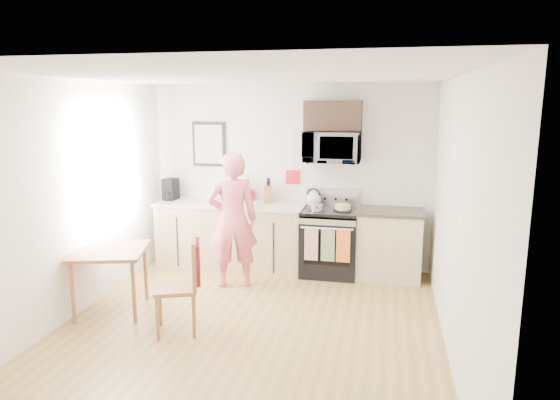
% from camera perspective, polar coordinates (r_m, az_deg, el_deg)
% --- Properties ---
extents(floor, '(4.60, 4.60, 0.00)m').
position_cam_1_polar(floor, '(5.40, -3.82, -14.80)').
color(floor, olive).
rests_on(floor, ground).
extents(back_wall, '(4.00, 0.04, 2.60)m').
position_cam_1_polar(back_wall, '(7.17, 1.09, 2.66)').
color(back_wall, white).
rests_on(back_wall, floor).
extents(front_wall, '(4.00, 0.04, 2.60)m').
position_cam_1_polar(front_wall, '(2.92, -16.84, -10.67)').
color(front_wall, white).
rests_on(front_wall, floor).
extents(left_wall, '(0.04, 4.60, 2.60)m').
position_cam_1_polar(left_wall, '(5.84, -23.22, -0.22)').
color(left_wall, white).
rests_on(left_wall, floor).
extents(right_wall, '(0.04, 4.60, 2.60)m').
position_cam_1_polar(right_wall, '(4.82, 19.48, -2.21)').
color(right_wall, white).
rests_on(right_wall, floor).
extents(ceiling, '(4.00, 4.60, 0.04)m').
position_cam_1_polar(ceiling, '(4.86, -4.23, 13.95)').
color(ceiling, silver).
rests_on(ceiling, back_wall).
extents(window, '(0.06, 1.40, 1.50)m').
position_cam_1_polar(window, '(6.44, -19.05, 3.32)').
color(window, white).
rests_on(window, left_wall).
extents(cabinet_left, '(2.10, 0.60, 0.90)m').
position_cam_1_polar(cabinet_left, '(7.26, -5.62, -4.15)').
color(cabinet_left, tan).
rests_on(cabinet_left, floor).
extents(countertop_left, '(2.14, 0.64, 0.04)m').
position_cam_1_polar(countertop_left, '(7.15, -5.70, -0.51)').
color(countertop_left, beige).
rests_on(countertop_left, cabinet_left).
extents(cabinet_right, '(0.84, 0.60, 0.90)m').
position_cam_1_polar(cabinet_right, '(6.93, 12.30, -5.10)').
color(cabinet_right, tan).
rests_on(cabinet_right, floor).
extents(countertop_right, '(0.88, 0.64, 0.04)m').
position_cam_1_polar(countertop_right, '(6.81, 12.47, -1.30)').
color(countertop_right, black).
rests_on(countertop_right, cabinet_right).
extents(range, '(0.76, 0.70, 1.16)m').
position_cam_1_polar(range, '(6.95, 5.67, -4.96)').
color(range, black).
rests_on(range, floor).
extents(microwave, '(0.76, 0.51, 0.42)m').
position_cam_1_polar(microwave, '(6.81, 5.98, 6.05)').
color(microwave, '#B8B8BD').
rests_on(microwave, back_wall).
extents(upper_cabinet, '(0.76, 0.35, 0.40)m').
position_cam_1_polar(upper_cabinet, '(6.83, 6.10, 9.59)').
color(upper_cabinet, black).
rests_on(upper_cabinet, back_wall).
extents(wall_art, '(0.50, 0.04, 0.65)m').
position_cam_1_polar(wall_art, '(7.42, -8.13, 6.34)').
color(wall_art, black).
rests_on(wall_art, back_wall).
extents(wall_trivet, '(0.20, 0.02, 0.20)m').
position_cam_1_polar(wall_trivet, '(7.15, 1.46, 2.63)').
color(wall_trivet, red).
rests_on(wall_trivet, back_wall).
extents(person, '(0.75, 0.62, 1.75)m').
position_cam_1_polar(person, '(6.40, -5.44, -2.29)').
color(person, '#D33A54').
rests_on(person, floor).
extents(dining_table, '(0.84, 0.84, 0.73)m').
position_cam_1_polar(dining_table, '(5.96, -18.92, -6.16)').
color(dining_table, brown).
rests_on(dining_table, floor).
extents(chair, '(0.58, 0.55, 1.00)m').
position_cam_1_polar(chair, '(5.25, -10.37, -8.16)').
color(chair, brown).
rests_on(chair, floor).
extents(knife_block, '(0.15, 0.18, 0.24)m').
position_cam_1_polar(knife_block, '(7.11, -1.41, 0.65)').
color(knife_block, brown).
rests_on(knife_block, countertop_left).
extents(utensil_crock, '(0.13, 0.13, 0.40)m').
position_cam_1_polar(utensil_crock, '(7.26, -3.48, 1.16)').
color(utensil_crock, red).
rests_on(utensil_crock, countertop_left).
extents(fruit_bowl, '(0.22, 0.22, 0.10)m').
position_cam_1_polar(fruit_bowl, '(7.23, -4.91, 0.11)').
color(fruit_bowl, silver).
rests_on(fruit_bowl, countertop_left).
extents(milk_carton, '(0.09, 0.09, 0.23)m').
position_cam_1_polar(milk_carton, '(7.15, -5.71, 0.59)').
color(milk_carton, tan).
rests_on(milk_carton, countertop_left).
extents(coffee_maker, '(0.20, 0.28, 0.31)m').
position_cam_1_polar(coffee_maker, '(7.51, -12.42, 1.15)').
color(coffee_maker, black).
rests_on(coffee_maker, countertop_left).
extents(bread_bag, '(0.35, 0.18, 0.12)m').
position_cam_1_polar(bread_bag, '(6.94, -4.85, -0.17)').
color(bread_bag, tan).
rests_on(bread_bag, countertop_left).
extents(cake, '(0.26, 0.26, 0.08)m').
position_cam_1_polar(cake, '(6.75, 7.19, -0.85)').
color(cake, black).
rests_on(cake, range).
extents(kettle, '(0.21, 0.21, 0.27)m').
position_cam_1_polar(kettle, '(6.92, 3.84, 0.13)').
color(kettle, silver).
rests_on(kettle, range).
extents(pot, '(0.18, 0.30, 0.09)m').
position_cam_1_polar(pot, '(6.70, 4.23, -0.85)').
color(pot, '#B8B8BD').
rests_on(pot, range).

